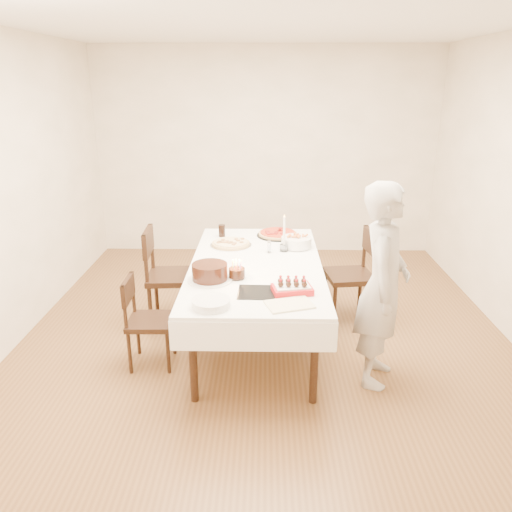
{
  "coord_description": "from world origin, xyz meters",
  "views": [
    {
      "loc": [
        -0.01,
        -4.19,
        2.27
      ],
      "look_at": [
        -0.09,
        -0.09,
        0.82
      ],
      "focal_mm": 35.0,
      "sensor_mm": 36.0,
      "label": 1
    }
  ],
  "objects_px": {
    "chair_right_savory": "(349,276)",
    "cola_glass": "(222,231)",
    "dining_table": "(256,302)",
    "pizza_pepperoni": "(278,234)",
    "person": "(383,286)",
    "pizza_white": "(231,244)",
    "taper_candle": "(284,233)",
    "layer_cake": "(210,272)",
    "chair_left_dessert": "(151,321)",
    "pasta_bowl": "(296,242)",
    "birthday_cake": "(237,269)",
    "chair_left_savory": "(172,277)",
    "strawberry_box": "(292,288)"
  },
  "relations": [
    {
      "from": "pizza_white",
      "to": "chair_left_dessert",
      "type": "bearing_deg",
      "value": -123.88
    },
    {
      "from": "dining_table",
      "to": "birthday_cake",
      "type": "distance_m",
      "value": 0.6
    },
    {
      "from": "chair_right_savory",
      "to": "chair_left_dessert",
      "type": "bearing_deg",
      "value": -161.86
    },
    {
      "from": "chair_right_savory",
      "to": "layer_cake",
      "type": "xyz_separation_m",
      "value": [
        -1.26,
        -0.84,
        0.36
      ]
    },
    {
      "from": "taper_candle",
      "to": "layer_cake",
      "type": "height_order",
      "value": "taper_candle"
    },
    {
      "from": "layer_cake",
      "to": "pizza_white",
      "type": "bearing_deg",
      "value": 82.99
    },
    {
      "from": "cola_glass",
      "to": "layer_cake",
      "type": "bearing_deg",
      "value": -89.88
    },
    {
      "from": "dining_table",
      "to": "pizza_pepperoni",
      "type": "relative_size",
      "value": 5.02
    },
    {
      "from": "pasta_bowl",
      "to": "layer_cake",
      "type": "distance_m",
      "value": 1.13
    },
    {
      "from": "pizza_white",
      "to": "dining_table",
      "type": "bearing_deg",
      "value": -62.47
    },
    {
      "from": "pasta_bowl",
      "to": "taper_candle",
      "type": "relative_size",
      "value": 0.81
    },
    {
      "from": "pizza_white",
      "to": "taper_candle",
      "type": "bearing_deg",
      "value": -16.52
    },
    {
      "from": "pizza_pepperoni",
      "to": "pasta_bowl",
      "type": "height_order",
      "value": "pasta_bowl"
    },
    {
      "from": "dining_table",
      "to": "taper_candle",
      "type": "relative_size",
      "value": 6.0
    },
    {
      "from": "layer_cake",
      "to": "dining_table",
      "type": "bearing_deg",
      "value": 48.01
    },
    {
      "from": "pizza_white",
      "to": "taper_candle",
      "type": "height_order",
      "value": "taper_candle"
    },
    {
      "from": "cola_glass",
      "to": "birthday_cake",
      "type": "relative_size",
      "value": 0.89
    },
    {
      "from": "taper_candle",
      "to": "pasta_bowl",
      "type": "bearing_deg",
      "value": 43.7
    },
    {
      "from": "birthday_cake",
      "to": "person",
      "type": "bearing_deg",
      "value": -12.49
    },
    {
      "from": "person",
      "to": "chair_left_dessert",
      "type": "bearing_deg",
      "value": 101.88
    },
    {
      "from": "chair_left_savory",
      "to": "cola_glass",
      "type": "height_order",
      "value": "chair_left_savory"
    },
    {
      "from": "chair_right_savory",
      "to": "layer_cake",
      "type": "height_order",
      "value": "chair_right_savory"
    },
    {
      "from": "dining_table",
      "to": "person",
      "type": "relative_size",
      "value": 1.34
    },
    {
      "from": "chair_left_dessert",
      "to": "dining_table",
      "type": "bearing_deg",
      "value": -155.33
    },
    {
      "from": "chair_right_savory",
      "to": "cola_glass",
      "type": "relative_size",
      "value": 7.46
    },
    {
      "from": "chair_left_savory",
      "to": "pizza_pepperoni",
      "type": "distance_m",
      "value": 1.17
    },
    {
      "from": "chair_left_dessert",
      "to": "pasta_bowl",
      "type": "distance_m",
      "value": 1.57
    },
    {
      "from": "pasta_bowl",
      "to": "taper_candle",
      "type": "bearing_deg",
      "value": -136.3
    },
    {
      "from": "person",
      "to": "taper_candle",
      "type": "xyz_separation_m",
      "value": [
        -0.72,
        0.93,
        0.13
      ]
    },
    {
      "from": "taper_candle",
      "to": "birthday_cake",
      "type": "bearing_deg",
      "value": -120.44
    },
    {
      "from": "pizza_white",
      "to": "birthday_cake",
      "type": "height_order",
      "value": "birthday_cake"
    },
    {
      "from": "taper_candle",
      "to": "birthday_cake",
      "type": "xyz_separation_m",
      "value": [
        -0.4,
        -0.69,
        -0.1
      ]
    },
    {
      "from": "person",
      "to": "layer_cake",
      "type": "distance_m",
      "value": 1.35
    },
    {
      "from": "chair_left_savory",
      "to": "chair_left_dessert",
      "type": "relative_size",
      "value": 1.25
    },
    {
      "from": "chair_left_savory",
      "to": "person",
      "type": "bearing_deg",
      "value": 148.82
    },
    {
      "from": "chair_left_dessert",
      "to": "person",
      "type": "height_order",
      "value": "person"
    },
    {
      "from": "pizza_pepperoni",
      "to": "taper_candle",
      "type": "xyz_separation_m",
      "value": [
        0.05,
        -0.48,
        0.16
      ]
    },
    {
      "from": "strawberry_box",
      "to": "birthday_cake",
      "type": "bearing_deg",
      "value": 147.06
    },
    {
      "from": "pizza_pepperoni",
      "to": "taper_candle",
      "type": "relative_size",
      "value": 1.19
    },
    {
      "from": "dining_table",
      "to": "cola_glass",
      "type": "xyz_separation_m",
      "value": [
        -0.36,
        0.79,
        0.44
      ]
    },
    {
      "from": "dining_table",
      "to": "chair_left_savory",
      "type": "xyz_separation_m",
      "value": [
        -0.81,
        0.33,
        0.11
      ]
    },
    {
      "from": "chair_right_savory",
      "to": "pasta_bowl",
      "type": "bearing_deg",
      "value": 170.7
    },
    {
      "from": "taper_candle",
      "to": "layer_cake",
      "type": "relative_size",
      "value": 0.99
    },
    {
      "from": "cola_glass",
      "to": "layer_cake",
      "type": "height_order",
      "value": "layer_cake"
    },
    {
      "from": "pasta_bowl",
      "to": "birthday_cake",
      "type": "xyz_separation_m",
      "value": [
        -0.53,
        -0.8,
        0.03
      ]
    },
    {
      "from": "chair_left_savory",
      "to": "pasta_bowl",
      "type": "bearing_deg",
      "value": -177.91
    },
    {
      "from": "chair_right_savory",
      "to": "taper_candle",
      "type": "bearing_deg",
      "value": -178.65
    },
    {
      "from": "chair_left_savory",
      "to": "layer_cake",
      "type": "bearing_deg",
      "value": 118.01
    },
    {
      "from": "chair_left_dessert",
      "to": "pizza_white",
      "type": "bearing_deg",
      "value": -125.24
    },
    {
      "from": "chair_left_savory",
      "to": "pizza_white",
      "type": "xyz_separation_m",
      "value": [
        0.56,
        0.15,
        0.29
      ]
    }
  ]
}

